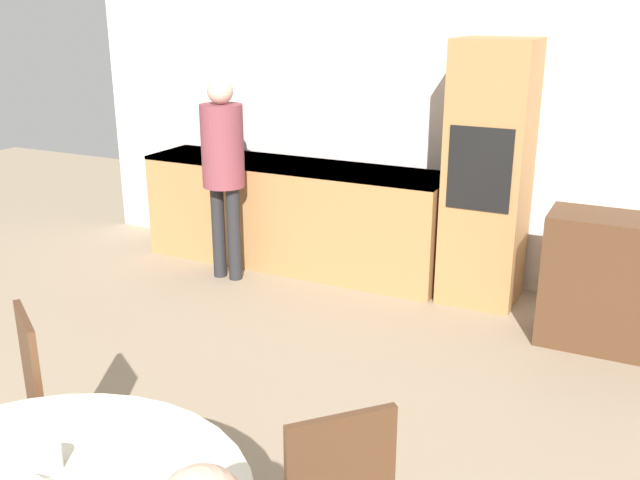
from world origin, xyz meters
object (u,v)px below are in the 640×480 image
(chair_far_left, at_px, (15,412))
(oven_unit, at_px, (488,174))
(sideboard, at_px, (636,287))
(person_standing, at_px, (223,158))
(cup, at_px, (49,459))

(chair_far_left, bearing_deg, oven_unit, 104.13)
(sideboard, relative_size, person_standing, 0.70)
(sideboard, height_order, cup, sideboard)
(oven_unit, xyz_separation_m, cup, (-0.53, -3.81, -0.22))
(person_standing, bearing_deg, cup, -65.76)
(person_standing, bearing_deg, sideboard, 1.08)
(oven_unit, relative_size, chair_far_left, 2.05)
(oven_unit, xyz_separation_m, person_standing, (-2.02, -0.52, 0.04))
(sideboard, relative_size, cup, 14.02)
(oven_unit, height_order, person_standing, oven_unit)
(oven_unit, height_order, chair_far_left, oven_unit)
(oven_unit, bearing_deg, person_standing, -165.58)
(chair_far_left, xyz_separation_m, cup, (0.67, -0.41, 0.24))
(chair_far_left, height_order, person_standing, person_standing)
(sideboard, height_order, chair_far_left, chair_far_left)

